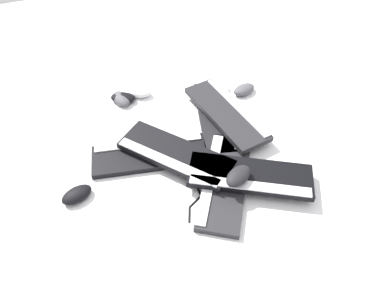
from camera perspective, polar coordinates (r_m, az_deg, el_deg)
ground_plane at (r=1.47m, az=1.62°, el=-1.38°), size 3.20×3.20×0.00m
keyboard_0 at (r=1.45m, az=-6.44°, el=-1.60°), size 0.46×0.23×0.03m
keyboard_1 at (r=1.37m, az=4.96°, el=-5.63°), size 0.36×0.45×0.03m
keyboard_2 at (r=1.60m, az=3.91°, el=4.21°), size 0.25×0.46×0.03m
keyboard_3 at (r=1.41m, az=-2.54°, el=-1.62°), size 0.40×0.43×0.03m
keyboard_4 at (r=1.58m, az=5.31°, el=4.77°), size 0.22×0.46×0.03m
keyboard_5 at (r=1.35m, az=8.84°, el=-4.88°), size 0.46×0.34×0.03m
mouse_0 at (r=1.71m, az=-10.74°, el=6.81°), size 0.09×0.12×0.04m
mouse_1 at (r=1.38m, az=-17.15°, el=-7.39°), size 0.13×0.10×0.04m
mouse_2 at (r=1.30m, az=7.08°, el=-4.86°), size 0.13×0.11×0.04m
mouse_3 at (r=1.75m, az=7.95°, el=8.23°), size 0.12×0.10×0.04m
mouse_4 at (r=1.71m, az=-10.47°, el=6.93°), size 0.13×0.11×0.04m
mouse_5 at (r=1.73m, az=-8.03°, el=7.82°), size 0.13×0.11×0.04m
cable_0 at (r=1.38m, az=-1.54°, el=-5.23°), size 0.15×0.32×0.01m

